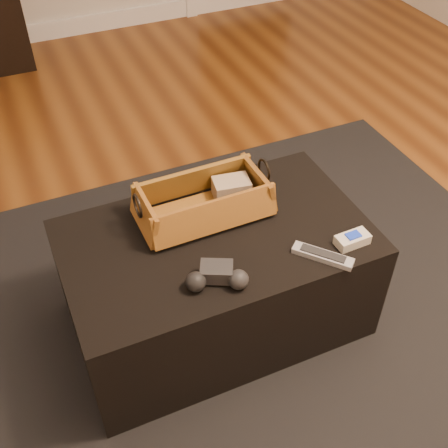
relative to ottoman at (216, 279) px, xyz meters
name	(u,v)px	position (x,y,z in m)	size (l,w,h in m)	color
floor	(243,307)	(0.12, 0.02, -0.23)	(5.00, 5.50, 0.01)	brown
baseboard	(78,26)	(0.12, 2.75, -0.16)	(5.00, 0.04, 0.12)	white
area_rug	(222,328)	(0.00, -0.05, -0.22)	(2.60, 2.00, 0.01)	black
ottoman	(216,279)	(0.00, 0.00, 0.00)	(1.00, 0.60, 0.42)	black
tv_remote	(200,213)	(-0.02, 0.09, 0.24)	(0.24, 0.05, 0.02)	black
cloth_bundle	(231,188)	(0.12, 0.15, 0.26)	(0.12, 0.08, 0.07)	tan
wicker_basket	(204,202)	(0.00, 0.11, 0.26)	(0.46, 0.24, 0.16)	#A66F25
game_controller	(217,277)	(-0.08, -0.19, 0.24)	(0.20, 0.14, 0.06)	black
silver_remote	(323,256)	(0.26, -0.23, 0.22)	(0.16, 0.17, 0.02)	#A9ABB1
cream_gadget	(352,240)	(0.38, -0.21, 0.23)	(0.11, 0.06, 0.04)	beige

